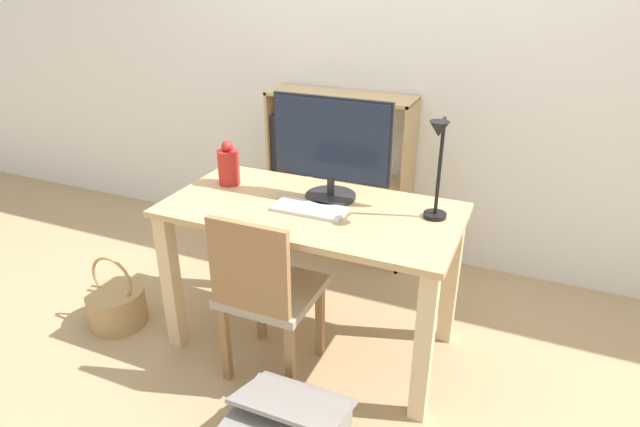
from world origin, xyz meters
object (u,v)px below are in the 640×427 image
at_px(chair, 265,291).
at_px(basket, 117,305).
at_px(monitor, 331,145).
at_px(keyboard, 309,209).
at_px(desk_lamp, 438,161).
at_px(bookshelf, 314,178).
at_px(vase, 229,166).

xyz_separation_m(chair, basket, (-0.93, 0.03, -0.35)).
xyz_separation_m(monitor, keyboard, (-0.03, -0.17, -0.25)).
distance_m(desk_lamp, bookshelf, 1.38).
height_order(monitor, keyboard, monitor).
relative_size(desk_lamp, chair, 0.54).
relative_size(monitor, chair, 0.67).
distance_m(vase, desk_lamp, 1.04).
height_order(keyboard, vase, vase).
relative_size(monitor, basket, 1.42).
bearing_deg(vase, keyboard, -14.97).
bearing_deg(basket, monitor, 21.44).
bearing_deg(chair, desk_lamp, 26.21).
height_order(monitor, basket, monitor).
bearing_deg(desk_lamp, chair, -149.31).
bearing_deg(chair, monitor, 70.06).
height_order(monitor, vase, monitor).
xyz_separation_m(vase, bookshelf, (0.10, 0.83, -0.35)).
height_order(vase, basket, vase).
height_order(monitor, bookshelf, monitor).
bearing_deg(chair, vase, 130.84).
height_order(keyboard, basket, keyboard).
height_order(vase, bookshelf, bookshelf).
bearing_deg(chair, bookshelf, 99.72).
distance_m(chair, bookshelf, 1.27).
bearing_deg(desk_lamp, basket, -167.74).
bearing_deg(keyboard, basket, -166.85).
bearing_deg(desk_lamp, monitor, 171.33).
height_order(vase, chair, vase).
xyz_separation_m(keyboard, desk_lamp, (0.53, 0.10, 0.27)).
distance_m(monitor, bookshelf, 1.04).
height_order(monitor, chair, monitor).
height_order(keyboard, desk_lamp, desk_lamp).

